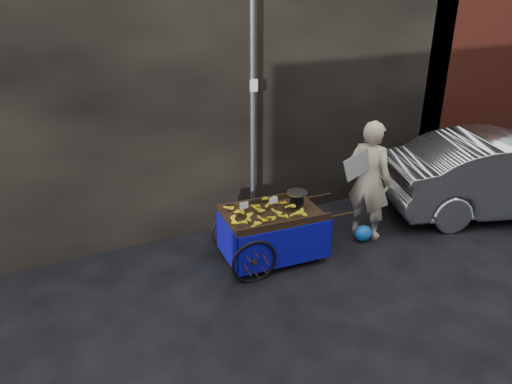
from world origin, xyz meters
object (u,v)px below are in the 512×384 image
vendor (369,180)px  plastic_bag (363,233)px  banana_cart (270,219)px  parked_car (507,174)px

vendor → plastic_bag: vendor is taller
banana_cart → vendor: vendor is taller
vendor → parked_car: (2.72, -0.34, -0.26)m
banana_cart → parked_car: (4.45, -0.35, 0.04)m
banana_cart → plastic_bag: size_ratio=6.90×
parked_car → plastic_bag: bearing=104.7°
plastic_bag → banana_cart: bearing=173.5°
banana_cart → plastic_bag: bearing=-2.8°
vendor → parked_car: 2.75m
plastic_bag → parked_car: 2.93m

